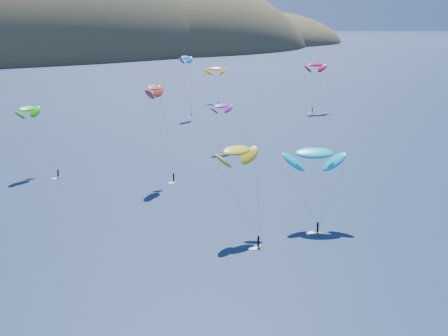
% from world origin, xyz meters
% --- Properties ---
extents(island, '(730.00, 300.00, 210.00)m').
position_xyz_m(island, '(39.40, 562.36, -10.74)').
color(island, '#3D3526').
rests_on(island, ground).
extents(kitesurfer_2, '(10.52, 13.57, 18.29)m').
position_xyz_m(kitesurfer_2, '(0.43, 68.23, 15.55)').
color(kitesurfer_2, gold).
rests_on(kitesurfer_2, ground).
extents(kitesurfer_3, '(9.61, 13.64, 18.71)m').
position_xyz_m(kitesurfer_3, '(-24.84, 130.61, 16.38)').
color(kitesurfer_3, gold).
rests_on(kitesurfer_3, ground).
extents(kitesurfer_4, '(8.64, 7.24, 24.66)m').
position_xyz_m(kitesurfer_4, '(45.60, 186.69, 22.41)').
color(kitesurfer_4, gold).
rests_on(kitesurfer_4, ground).
extents(kitesurfer_5, '(12.82, 11.91, 17.15)m').
position_xyz_m(kitesurfer_5, '(16.13, 65.32, 13.88)').
color(kitesurfer_5, gold).
rests_on(kitesurfer_5, ground).
extents(kitesurfer_6, '(9.92, 11.02, 15.11)m').
position_xyz_m(kitesurfer_6, '(30.16, 129.49, 13.05)').
color(kitesurfer_6, gold).
rests_on(kitesurfer_6, ground).
extents(kitesurfer_8, '(10.28, 5.71, 21.38)m').
position_xyz_m(kitesurfer_8, '(96.42, 173.46, 18.51)').
color(kitesurfer_8, gold).
rests_on(kitesurfer_8, ground).
extents(kitesurfer_9, '(8.60, 9.87, 24.96)m').
position_xyz_m(kitesurfer_9, '(0.88, 109.12, 22.53)').
color(kitesurfer_9, gold).
rests_on(kitesurfer_9, ground).
extents(kitesurfer_11, '(10.23, 15.29, 17.32)m').
position_xyz_m(kitesurfer_11, '(72.19, 213.15, 14.66)').
color(kitesurfer_11, gold).
rests_on(kitesurfer_11, ground).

